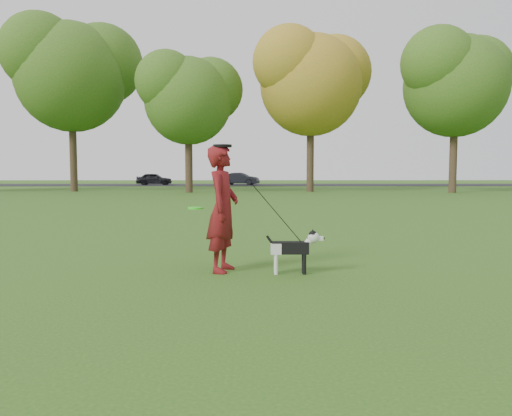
{
  "coord_description": "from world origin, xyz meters",
  "views": [
    {
      "loc": [
        0.11,
        -6.98,
        1.55
      ],
      "look_at": [
        0.16,
        0.57,
        0.95
      ],
      "focal_mm": 35.0,
      "sensor_mm": 36.0,
      "label": 1
    }
  ],
  "objects_px": {
    "car_left": "(154,179)",
    "car_mid": "(240,179)",
    "dog": "(295,247)",
    "man": "(223,209)"
  },
  "relations": [
    {
      "from": "dog",
      "to": "car_left",
      "type": "bearing_deg",
      "value": 103.91
    },
    {
      "from": "car_left",
      "to": "car_mid",
      "type": "height_order",
      "value": "car_mid"
    },
    {
      "from": "man",
      "to": "car_mid",
      "type": "height_order",
      "value": "man"
    },
    {
      "from": "dog",
      "to": "car_left",
      "type": "height_order",
      "value": "car_left"
    },
    {
      "from": "car_left",
      "to": "car_mid",
      "type": "relative_size",
      "value": 0.94
    },
    {
      "from": "man",
      "to": "car_mid",
      "type": "bearing_deg",
      "value": 13.68
    },
    {
      "from": "dog",
      "to": "car_left",
      "type": "distance_m",
      "value": 40.92
    },
    {
      "from": "car_left",
      "to": "car_mid",
      "type": "bearing_deg",
      "value": -89.21
    },
    {
      "from": "car_mid",
      "to": "dog",
      "type": "bearing_deg",
      "value": -161.02
    },
    {
      "from": "man",
      "to": "car_left",
      "type": "distance_m",
      "value": 40.5
    }
  ]
}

